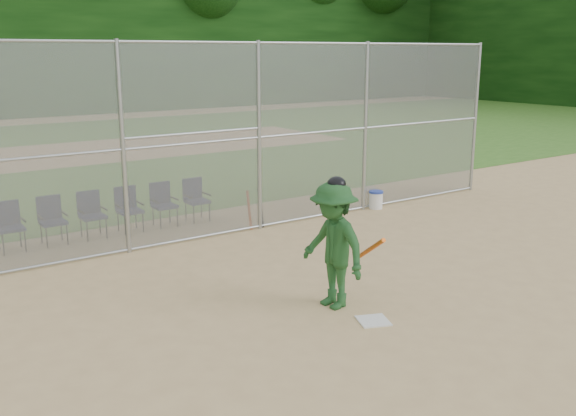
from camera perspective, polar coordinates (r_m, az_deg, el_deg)
ground at (r=9.77m, az=8.56°, el=-9.17°), size 100.00×100.00×0.00m
grass_strip at (r=25.53m, az=-20.45°, el=4.42°), size 100.00×100.00×0.00m
dirt_patch_far at (r=25.53m, az=-20.45°, el=4.43°), size 24.00×24.00×0.00m
backstop_fence at (r=13.17m, az=-6.29°, el=6.23°), size 16.09×0.09×4.00m
treeline at (r=27.24m, az=-22.60°, el=16.41°), size 81.00×60.00×11.00m
home_plate at (r=9.44m, az=7.59°, el=-9.91°), size 0.56×0.56×0.02m
batter_at_plate at (r=9.59m, az=4.05°, el=-3.29°), size 0.91×1.41×2.01m
water_cooler at (r=15.93m, az=7.82°, el=0.75°), size 0.35×0.35×0.44m
spare_bats at (r=14.03m, az=-2.96°, el=-0.08°), size 0.36×0.24×0.85m
chair_1 at (r=13.46m, az=-23.44°, el=-1.58°), size 0.54×0.52×0.96m
chair_2 at (r=13.63m, az=-20.16°, el=-1.10°), size 0.54×0.52×0.96m
chair_3 at (r=13.84m, az=-16.96°, el=-0.63°), size 0.54×0.52×0.96m
chair_4 at (r=14.10m, az=-13.88°, el=-0.17°), size 0.54×0.52×0.96m
chair_5 at (r=14.39m, az=-10.91°, el=0.27°), size 0.54×0.52×0.96m
chair_6 at (r=14.73m, az=-8.07°, el=0.69°), size 0.54×0.52×0.96m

